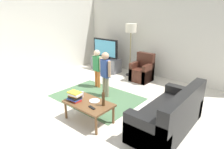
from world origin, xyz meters
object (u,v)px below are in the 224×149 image
Objects in this scene: tv_stand at (106,64)px; floor_lamp at (131,31)px; child_near_tv at (97,65)px; book_stack at (75,96)px; bottle at (103,99)px; tv_remote at (92,108)px; coffee_table at (89,105)px; soda_can at (82,94)px; armchair at (142,72)px; child_center at (105,70)px; tv at (105,49)px; plate at (94,101)px; couch at (171,116)px.

tv_stand is 0.67× the size of floor_lamp.
book_stack is at bearing -60.70° from child_near_tv.
floor_lamp is 5.30× the size of bottle.
tv_remote is at bearing -67.62° from floor_lamp.
book_stack is (-0.28, -0.12, 0.15)m from coffee_table.
book_stack is at bearing -84.48° from soda_can.
armchair is 0.75× the size of child_center.
child_near_tv is at bearing 137.46° from bottle.
child_near_tv is 2.02m from bottle.
tv is at bearing 137.44° from tv_remote.
soda_can is at bearing -57.06° from tv.
tv_remote is 0.29m from plate.
floor_lamp reaches higher than plate.
floor_lamp is 1.78× the size of coffee_table.
child_near_tv is (-0.74, -1.35, 0.38)m from armchair.
book_stack is 0.64m from bottle.
floor_lamp reaches higher than couch.
child_center is 3.58× the size of bottle.
tv is 1.10× the size of coffee_table.
armchair is at bearing 132.76° from couch.
armchair is 4.09× the size of plate.
armchair is 2.95m from book_stack.
tv_stand is 10.00× the size of soda_can.
floor_lamp is (-0.64, 0.19, 1.25)m from armchair.
tv is at bearing 123.42° from child_near_tv.
couch is at bearing 21.52° from soda_can.
tv is 3.54m from coffee_table.
child_near_tv is at bearing 132.17° from plate.
bottle is (0.87, -1.03, -0.16)m from child_center.
tv is 4.10m from couch.
floor_lamp is 8.09× the size of plate.
floor_lamp is at bearing 109.54° from coffee_table.
child_near_tv reaches higher than coffee_table.
tv_remote is at bearing -0.01° from book_stack.
book_stack reaches higher than tv_remote.
book_stack is 0.90× the size of bottle.
bottle is at bearing 17.35° from coffee_table.
bottle is at bearing -64.48° from floor_lamp.
bottle is (0.60, 0.22, 0.05)m from book_stack.
tv_remote is at bearing -54.73° from plate.
child_center is (0.52, -1.87, -0.82)m from floor_lamp.
tv is at bearing 126.16° from coffee_table.
couch is 1.55m from plate.
floor_lamp reaches higher than armchair.
tv_stand reaches higher than coffee_table.
tv_stand is 3.99× the size of book_stack.
coffee_table is (0.55, -1.13, -0.35)m from child_center.
armchair is 5.29× the size of tv_remote.
floor_lamp reaches higher than book_stack.
tv reaches higher than bottle.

